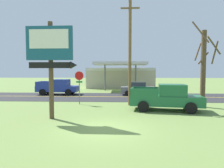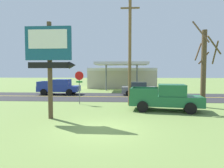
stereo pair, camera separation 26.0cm
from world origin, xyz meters
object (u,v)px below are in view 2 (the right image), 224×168
(stop_sign, at_px, (79,82))
(bare_tree, at_px, (204,66))
(gas_station, at_px, (122,77))
(car_grey_near_lane, at_px, (138,88))
(utility_pole, at_px, (130,46))
(pickup_blue_on_road, at_px, (59,87))
(pickup_green_parked_on_lawn, at_px, (166,98))
(motel_sign, at_px, (50,54))

(stop_sign, distance_m, bare_tree, 10.54)
(gas_station, xyz_separation_m, car_grey_near_lane, (2.21, -11.71, -1.11))
(bare_tree, xyz_separation_m, car_grey_near_lane, (-4.68, 8.27, -2.50))
(stop_sign, relative_size, car_grey_near_lane, 0.70)
(utility_pole, relative_size, pickup_blue_on_road, 1.85)
(pickup_green_parked_on_lawn, distance_m, pickup_blue_on_road, 15.09)
(car_grey_near_lane, bearing_deg, utility_pole, -99.53)
(bare_tree, distance_m, pickup_blue_on_road, 17.06)
(pickup_blue_on_road, bearing_deg, bare_tree, -29.31)
(bare_tree, bearing_deg, motel_sign, -156.68)
(motel_sign, xyz_separation_m, car_grey_near_lane, (6.20, 12.96, -3.15))
(bare_tree, relative_size, pickup_blue_on_road, 1.34)
(utility_pole, bearing_deg, bare_tree, -6.93)
(pickup_blue_on_road, bearing_deg, stop_sign, -59.59)
(stop_sign, bearing_deg, pickup_green_parked_on_lawn, -19.21)
(stop_sign, distance_m, utility_pole, 5.42)
(bare_tree, distance_m, pickup_green_parked_on_lawn, 4.34)
(car_grey_near_lane, bearing_deg, bare_tree, -60.50)
(stop_sign, relative_size, pickup_blue_on_road, 0.57)
(motel_sign, distance_m, bare_tree, 11.86)
(utility_pole, height_order, pickup_blue_on_road, utility_pole)
(gas_station, distance_m, pickup_green_parked_on_lawn, 21.86)
(pickup_green_parked_on_lawn, relative_size, pickup_blue_on_road, 1.04)
(stop_sign, xyz_separation_m, bare_tree, (10.42, -0.92, 1.30))
(motel_sign, height_order, car_grey_near_lane, motel_sign)
(pickup_green_parked_on_lawn, bearing_deg, pickup_blue_on_road, 139.34)
(gas_station, relative_size, pickup_blue_on_road, 2.31)
(motel_sign, height_order, pickup_blue_on_road, motel_sign)
(bare_tree, height_order, pickup_blue_on_road, bare_tree)
(car_grey_near_lane, bearing_deg, pickup_green_parked_on_lawn, -81.93)
(stop_sign, distance_m, car_grey_near_lane, 9.40)
(gas_station, height_order, car_grey_near_lane, gas_station)
(motel_sign, bearing_deg, utility_pole, 47.66)
(utility_pole, height_order, bare_tree, utility_pole)
(pickup_green_parked_on_lawn, bearing_deg, stop_sign, 160.79)
(stop_sign, xyz_separation_m, pickup_green_parked_on_lawn, (7.13, -2.49, -1.06))
(stop_sign, height_order, pickup_blue_on_road, stop_sign)
(bare_tree, bearing_deg, stop_sign, 174.94)
(motel_sign, distance_m, stop_sign, 5.96)
(bare_tree, relative_size, pickup_green_parked_on_lawn, 1.28)
(stop_sign, relative_size, pickup_green_parked_on_lawn, 0.54)
(stop_sign, bearing_deg, bare_tree, -5.06)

